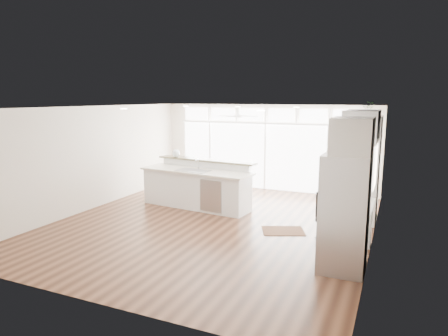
% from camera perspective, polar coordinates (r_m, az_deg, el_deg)
% --- Properties ---
extents(floor, '(7.00, 8.00, 0.02)m').
position_cam_1_polar(floor, '(9.45, -1.62, -7.99)').
color(floor, '#3D1F12').
rests_on(floor, ground).
extents(ceiling, '(7.00, 8.00, 0.02)m').
position_cam_1_polar(ceiling, '(8.99, -1.71, 8.67)').
color(ceiling, white).
rests_on(ceiling, wall_back).
extents(wall_back, '(7.00, 0.04, 2.70)m').
position_cam_1_polar(wall_back, '(12.81, 6.04, 2.97)').
color(wall_back, silver).
rests_on(wall_back, floor).
extents(wall_front, '(7.00, 0.04, 2.70)m').
position_cam_1_polar(wall_front, '(5.86, -18.80, -6.01)').
color(wall_front, silver).
rests_on(wall_front, floor).
extents(wall_left, '(0.04, 8.00, 2.70)m').
position_cam_1_polar(wall_left, '(11.07, -18.27, 1.40)').
color(wall_left, silver).
rests_on(wall_left, floor).
extents(wall_right, '(0.04, 8.00, 2.70)m').
position_cam_1_polar(wall_right, '(8.27, 20.81, -1.53)').
color(wall_right, silver).
rests_on(wall_right, floor).
extents(glass_wall, '(5.80, 0.06, 2.08)m').
position_cam_1_polar(glass_wall, '(12.79, 5.93, 1.60)').
color(glass_wall, white).
rests_on(glass_wall, wall_back).
extents(transom_row, '(5.90, 0.06, 0.40)m').
position_cam_1_polar(transom_row, '(12.67, 6.04, 7.57)').
color(transom_row, white).
rests_on(transom_row, wall_back).
extents(desk_window, '(0.04, 0.85, 0.85)m').
position_cam_1_polar(desk_window, '(8.53, 20.74, 0.18)').
color(desk_window, white).
rests_on(desk_window, wall_right).
extents(ceiling_fan, '(1.16, 1.16, 0.32)m').
position_cam_1_polar(ceiling_fan, '(11.76, 1.99, 7.92)').
color(ceiling_fan, white).
rests_on(ceiling_fan, ceiling).
extents(recessed_lights, '(3.40, 3.00, 0.02)m').
position_cam_1_polar(recessed_lights, '(9.17, -1.17, 8.57)').
color(recessed_lights, white).
rests_on(recessed_lights, ceiling).
extents(oven_cabinet, '(0.64, 1.20, 2.50)m').
position_cam_1_polar(oven_cabinet, '(10.08, 19.48, -0.05)').
color(oven_cabinet, white).
rests_on(oven_cabinet, floor).
extents(desk_nook, '(0.72, 1.30, 0.76)m').
position_cam_1_polar(desk_nook, '(8.82, 18.12, -7.18)').
color(desk_nook, white).
rests_on(desk_nook, floor).
extents(upper_cabinets, '(0.64, 1.30, 0.64)m').
position_cam_1_polar(upper_cabinets, '(8.46, 19.11, 5.66)').
color(upper_cabinets, white).
rests_on(upper_cabinets, wall_right).
extents(refrigerator, '(0.76, 0.90, 2.00)m').
position_cam_1_polar(refrigerator, '(7.07, 16.85, -6.11)').
color(refrigerator, '#A9A9AE').
rests_on(refrigerator, floor).
extents(fridge_cabinet, '(0.64, 0.90, 0.60)m').
position_cam_1_polar(fridge_cabinet, '(6.83, 17.90, 4.39)').
color(fridge_cabinet, white).
rests_on(fridge_cabinet, wall_right).
extents(framed_photos, '(0.06, 0.22, 0.80)m').
position_cam_1_polar(framed_photos, '(9.17, 20.91, -0.14)').
color(framed_photos, black).
rests_on(framed_photos, wall_right).
extents(kitchen_island, '(3.23, 1.52, 1.24)m').
position_cam_1_polar(kitchen_island, '(10.71, -4.02, -2.36)').
color(kitchen_island, white).
rests_on(kitchen_island, floor).
extents(rug, '(1.09, 0.96, 0.01)m').
position_cam_1_polar(rug, '(9.03, 8.44, -8.86)').
color(rug, '#371D11').
rests_on(rug, floor).
extents(office_chair, '(0.71, 0.69, 1.07)m').
position_cam_1_polar(office_chair, '(8.23, 15.03, -7.11)').
color(office_chair, black).
rests_on(office_chair, floor).
extents(fishbowl, '(0.22, 0.22, 0.22)m').
position_cam_1_polar(fishbowl, '(11.45, -6.88, 2.11)').
color(fishbowl, white).
rests_on(fishbowl, kitchen_island).
extents(monitor, '(0.11, 0.46, 0.38)m').
position_cam_1_polar(monitor, '(8.68, 17.79, -3.53)').
color(monitor, black).
rests_on(monitor, desk_nook).
extents(keyboard, '(0.12, 0.31, 0.02)m').
position_cam_1_polar(keyboard, '(8.74, 16.62, -4.61)').
color(keyboard, silver).
rests_on(keyboard, desk_nook).
extents(potted_plant, '(0.32, 0.34, 0.25)m').
position_cam_1_polar(potted_plant, '(9.94, 19.95, 7.78)').
color(potted_plant, '#2E5A26').
rests_on(potted_plant, oven_cabinet).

